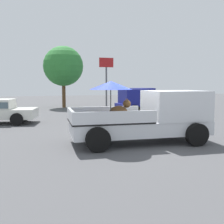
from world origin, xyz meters
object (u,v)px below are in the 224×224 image
at_px(pickup_truck_main, 151,116).
at_px(motel_sign, 106,72).
at_px(pickup_truck_red, 148,102).
at_px(pickup_truck_far, 154,99).

height_order(pickup_truck_main, motel_sign, motel_sign).
distance_m(pickup_truck_red, pickup_truck_far, 3.98).
bearing_deg(pickup_truck_main, pickup_truck_red, 69.05).
height_order(pickup_truck_far, motel_sign, motel_sign).
bearing_deg(pickup_truck_red, pickup_truck_main, 64.82).
height_order(pickup_truck_main, pickup_truck_red, pickup_truck_main).
bearing_deg(pickup_truck_main, motel_sign, 83.01).
relative_size(pickup_truck_red, motel_sign, 1.04).
distance_m(pickup_truck_main, pickup_truck_far, 13.13).
xyz_separation_m(pickup_truck_main, motel_sign, (3.00, 16.01, 2.32)).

